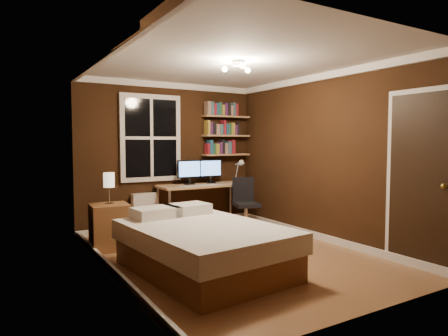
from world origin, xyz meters
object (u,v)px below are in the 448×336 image
office_chair (246,211)px  monitor_right (210,171)px  bed (203,247)px  radiator (145,212)px  nightstand (110,227)px  desk_lamp (239,171)px  desk (203,188)px  bedside_lamp (109,188)px  monitor_left (189,172)px

office_chair → monitor_right: bearing=129.0°
bed → radiator: 2.35m
nightstand → desk_lamp: bearing=15.4°
radiator → desk: 1.07m
nightstand → bedside_lamp: bedside_lamp is taller
monitor_left → monitor_right: size_ratio=1.00×
radiator → monitor_right: (1.18, -0.12, 0.65)m
bed → bedside_lamp: (-0.66, 1.51, 0.56)m
bed → monitor_left: bearing=62.0°
monitor_left → bedside_lamp: bearing=-155.6°
bed → monitor_left: monitor_left is taller
radiator → monitor_right: size_ratio=1.42×
nightstand → office_chair: bearing=5.4°
bed → desk: bearing=56.5°
nightstand → bedside_lamp: bearing=0.0°
nightstand → bedside_lamp: size_ratio=1.44×
bedside_lamp → nightstand: bearing=0.0°
monitor_left → monitor_right: (0.42, 0.00, 0.00)m
bed → office_chair: (1.63, 1.54, 0.04)m
monitor_right → desk_lamp: size_ratio=1.01×
desk_lamp → monitor_right: bearing=152.2°
bedside_lamp → office_chair: size_ratio=0.49×
bedside_lamp → monitor_left: (1.57, 0.71, 0.12)m
nightstand → monitor_left: 1.84m
monitor_left → desk: bearing=-19.9°
monitor_right → radiator: bearing=174.0°
bed → office_chair: bearing=37.7°
monitor_left → monitor_right: 0.42m
bed → radiator: bed is taller
radiator → nightstand: bearing=-133.9°
bed → monitor_left: (0.91, 2.22, 0.68)m
desk → office_chair: (0.50, -0.60, -0.37)m
office_chair → desk: bearing=145.0°
monitor_right → bed: bearing=-120.9°
bedside_lamp → desk: 1.90m
nightstand → office_chair: size_ratio=0.71×
bed → desk_lamp: (1.78, 1.98, 0.68)m
monitor_right → desk_lamp: 0.51m
nightstand → monitor_right: monitor_right is taller
nightstand → bedside_lamp: (0.00, 0.00, 0.53)m
nightstand → desk: 1.93m
radiator → desk: size_ratio=0.40×
office_chair → bed: bearing=-121.8°
bedside_lamp → desk_lamp: desk_lamp is taller
bedside_lamp → desk_lamp: bearing=11.0°
monitor_left → bed: bearing=-112.3°
desk_lamp → office_chair: bearing=-108.7°
desk → office_chair: size_ratio=1.79×
desk → radiator: bearing=168.4°
radiator → monitor_right: monitor_right is taller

